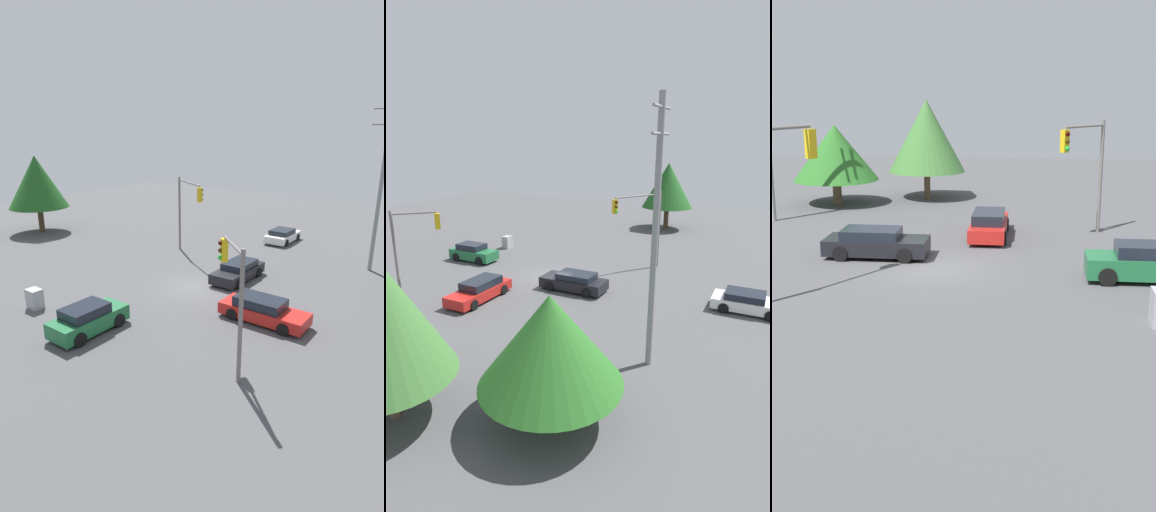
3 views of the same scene
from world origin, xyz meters
The scene contains 7 objects.
ground_plane centered at (0.00, 0.00, 0.00)m, with size 80.00×80.00×0.00m, color #4C4C4F.
sedan_dark centered at (1.56, 2.78, 0.63)m, with size 1.96×4.52×1.28m.
sedan_green centered at (-0.78, -8.25, 0.72)m, with size 1.85×4.07×1.49m.
sedan_red centered at (5.81, -1.93, 0.64)m, with size 4.77×1.84×1.33m.
traffic_signal_cross centered at (6.62, -6.60, 3.86)m, with size 2.35×2.26×5.67m.
tree_corner centered at (13.69, 8.20, 3.22)m, with size 5.29×5.29×4.93m.
tree_behind centered at (16.28, 2.88, 4.09)m, with size 4.96×4.96×6.40m.
Camera 3 is at (-25.22, -3.99, 7.52)m, focal length 45.00 mm.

